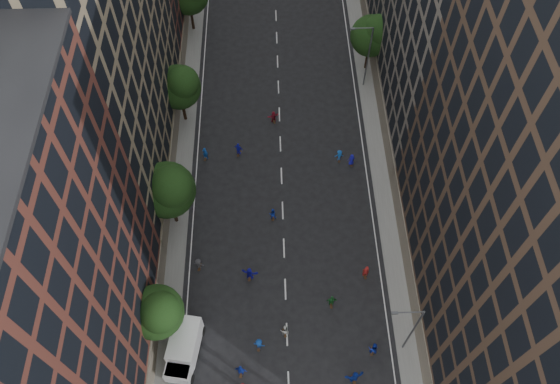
# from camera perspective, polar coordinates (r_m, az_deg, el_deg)

# --- Properties ---
(ground) EXTENTS (240.00, 240.00, 0.00)m
(ground) POSITION_cam_1_polar(r_m,az_deg,el_deg) (65.87, -0.06, 7.79)
(ground) COLOR black
(ground) RESTS_ON ground
(sidewalk_left) EXTENTS (4.00, 105.00, 0.15)m
(sidewalk_left) POSITION_cam_1_polar(r_m,az_deg,el_deg) (71.78, -10.06, 12.05)
(sidewalk_left) COLOR slate
(sidewalk_left) RESTS_ON ground
(sidewalk_right) EXTENTS (4.00, 105.00, 0.15)m
(sidewalk_right) POSITION_cam_1_polar(r_m,az_deg,el_deg) (72.14, 9.59, 12.42)
(sidewalk_right) COLOR slate
(sidewalk_right) RESTS_ON ground
(bldg_left_a) EXTENTS (14.00, 22.00, 30.00)m
(bldg_left_a) POSITION_cam_1_polar(r_m,az_deg,el_deg) (41.61, -26.54, -10.54)
(bldg_left_a) COLOR #582A21
(bldg_left_a) RESTS_ON ground
(bldg_left_b) EXTENTS (14.00, 26.00, 34.00)m
(bldg_left_b) POSITION_cam_1_polar(r_m,az_deg,el_deg) (53.37, -21.51, 14.75)
(bldg_left_b) COLOR #817054
(bldg_left_b) RESTS_ON ground
(tree_left_1) EXTENTS (4.80, 4.80, 8.21)m
(tree_left_1) POSITION_cam_1_polar(r_m,az_deg,el_deg) (48.43, -12.67, -12.15)
(tree_left_1) COLOR black
(tree_left_1) RESTS_ON ground
(tree_left_2) EXTENTS (5.60, 5.60, 9.45)m
(tree_left_2) POSITION_cam_1_polar(r_m,az_deg,el_deg) (53.13, -11.59, 0.30)
(tree_left_2) COLOR black
(tree_left_2) RESTS_ON ground
(tree_left_3) EXTENTS (5.00, 5.00, 8.58)m
(tree_left_3) POSITION_cam_1_polar(r_m,az_deg,el_deg) (62.27, -10.43, 10.86)
(tree_left_3) COLOR black
(tree_left_3) RESTS_ON ground
(tree_right_a) EXTENTS (5.00, 5.00, 8.39)m
(tree_right_a) POSITION_cam_1_polar(r_m,az_deg,el_deg) (68.57, 9.70, 15.94)
(tree_right_a) COLOR black
(tree_right_a) RESTS_ON ground
(streetlamp_near) EXTENTS (2.64, 0.22, 9.06)m
(streetlamp_near) POSITION_cam_1_polar(r_m,az_deg,el_deg) (48.50, 13.56, -13.69)
(streetlamp_near) COLOR #595B60
(streetlamp_near) RESTS_ON ground
(streetlamp_far) EXTENTS (2.64, 0.22, 9.06)m
(streetlamp_far) POSITION_cam_1_polar(r_m,az_deg,el_deg) (66.61, 9.05, 14.05)
(streetlamp_far) COLOR #595B60
(streetlamp_far) RESTS_ON ground
(cargo_van) EXTENTS (3.41, 5.75, 2.89)m
(cargo_van) POSITION_cam_1_polar(r_m,az_deg,el_deg) (51.25, -10.03, -15.79)
(cargo_van) COLOR silver
(cargo_van) RESTS_ON ground
(skater_2) EXTENTS (0.99, 0.83, 1.81)m
(skater_2) POSITION_cam_1_polar(r_m,az_deg,el_deg) (51.85, 9.70, -15.80)
(skater_2) COLOR #162DB4
(skater_2) RESTS_ON ground
(skater_3) EXTENTS (1.17, 0.84, 1.62)m
(skater_3) POSITION_cam_1_polar(r_m,az_deg,el_deg) (51.41, -2.21, -15.63)
(skater_3) COLOR navy
(skater_3) RESTS_ON ground
(skater_4) EXTENTS (1.17, 0.70, 1.87)m
(skater_4) POSITION_cam_1_polar(r_m,az_deg,el_deg) (50.71, -4.11, -18.11)
(skater_4) COLOR navy
(skater_4) RESTS_ON ground
(skater_5) EXTENTS (1.82, 0.93, 1.88)m
(skater_5) POSITION_cam_1_polar(r_m,az_deg,el_deg) (50.87, 7.80, -18.61)
(skater_5) COLOR #122B97
(skater_5) RESTS_ON ground
(skater_7) EXTENTS (0.72, 0.52, 1.85)m
(skater_7) POSITION_cam_1_polar(r_m,az_deg,el_deg) (54.50, 8.95, -8.20)
(skater_7) COLOR #A61E1B
(skater_7) RESTS_ON ground
(skater_8) EXTENTS (0.90, 0.76, 1.64)m
(skater_8) POSITION_cam_1_polar(r_m,az_deg,el_deg) (51.77, 0.48, -14.25)
(skater_8) COLOR silver
(skater_8) RESTS_ON ground
(skater_9) EXTENTS (1.08, 0.76, 1.52)m
(skater_9) POSITION_cam_1_polar(r_m,az_deg,el_deg) (54.96, -8.49, -7.47)
(skater_9) COLOR #3B3C40
(skater_9) RESTS_ON ground
(skater_10) EXTENTS (1.05, 0.45, 1.79)m
(skater_10) POSITION_cam_1_polar(r_m,az_deg,el_deg) (52.90, 5.42, -11.28)
(skater_10) COLOR #1D6129
(skater_10) RESTS_ON ground
(skater_11) EXTENTS (1.73, 0.89, 1.78)m
(skater_11) POSITION_cam_1_polar(r_m,az_deg,el_deg) (53.87, -3.19, -8.52)
(skater_11) COLOR #1615AC
(skater_11) RESTS_ON ground
(skater_12) EXTENTS (0.84, 0.62, 1.56)m
(skater_12) POSITION_cam_1_polar(r_m,az_deg,el_deg) (61.50, 7.48, 3.36)
(skater_12) COLOR #1917BD
(skater_12) RESTS_ON ground
(skater_13) EXTENTS (0.77, 0.65, 1.80)m
(skater_13) POSITION_cam_1_polar(r_m,az_deg,el_deg) (61.93, -7.82, 4.02)
(skater_13) COLOR #154AB0
(skater_13) RESTS_ON ground
(skater_14) EXTENTS (0.77, 0.60, 1.56)m
(skater_14) POSITION_cam_1_polar(r_m,az_deg,el_deg) (57.08, -0.78, -2.30)
(skater_14) COLOR #142EA7
(skater_14) RESTS_ON ground
(skater_15) EXTENTS (1.03, 0.63, 1.55)m
(skater_15) POSITION_cam_1_polar(r_m,az_deg,el_deg) (61.68, 6.21, 3.79)
(skater_15) COLOR blue
(skater_15) RESTS_ON ground
(skater_16) EXTENTS (1.13, 0.81, 1.78)m
(skater_16) POSITION_cam_1_polar(r_m,az_deg,el_deg) (61.91, -4.35, 4.49)
(skater_16) COLOR #171ABC
(skater_16) RESTS_ON ground
(skater_17) EXTENTS (1.51, 0.95, 1.55)m
(skater_17) POSITION_cam_1_polar(r_m,az_deg,el_deg) (64.91, -0.68, 7.85)
(skater_17) COLOR #A41B30
(skater_17) RESTS_ON ground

